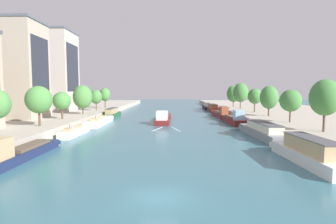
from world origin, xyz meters
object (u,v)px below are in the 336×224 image
tree_right_third (241,92)px  moored_boat_right_end (206,107)px  moored_boat_left_far (75,132)px  tree_left_distant (96,97)px  tree_right_by_lamp (255,96)px  tree_right_distant (325,98)px  moored_boat_right_lone (221,114)px  moored_boat_left_second (21,152)px  tree_right_past_mid (291,101)px  moored_boat_left_downstream (100,121)px  tree_left_midway (39,100)px  tree_left_end_of_row (62,101)px  tree_left_past_mid (83,97)px  tree_right_end_of_row (233,94)px  moored_boat_right_second (213,108)px  moored_boat_left_upstream (112,113)px  tree_right_nearest (269,97)px  moored_boat_right_upstream (262,131)px  barge_midriver (163,118)px  moored_boat_right_midway (234,119)px  moored_boat_right_far (308,152)px  tree_left_far (105,95)px

tree_right_third → moored_boat_right_end: bearing=109.0°
moored_boat_left_far → tree_left_distant: tree_left_distant is taller
tree_right_by_lamp → moored_boat_left_far: bearing=-144.9°
tree_right_distant → moored_boat_right_lone: bearing=101.9°
moored_boat_left_second → tree_right_past_mid: bearing=28.4°
moored_boat_left_downstream → tree_left_midway: size_ratio=2.38×
tree_left_end_of_row → tree_left_past_mid: tree_left_past_mid is taller
moored_boat_right_end → tree_right_end_of_row: bearing=-57.2°
tree_left_distant → tree_right_by_lamp: size_ratio=0.94×
tree_right_past_mid → tree_right_third: bearing=90.0°
moored_boat_right_second → tree_right_third: 12.74m
moored_boat_left_upstream → moored_boat_right_end: bearing=48.3°
moored_boat_left_downstream → tree_right_nearest: 38.87m
moored_boat_right_upstream → moored_boat_left_downstream: bearing=152.3°
tree_right_by_lamp → tree_right_past_mid: bearing=-91.0°
barge_midriver → moored_boat_left_downstream: bearing=-159.3°
moored_boat_right_upstream → tree_right_by_lamp: 30.48m
tree_left_past_mid → tree_right_nearest: 44.59m
moored_boat_left_downstream → tree_right_nearest: (38.45, 2.13, 5.30)m
moored_boat_right_lone → tree_right_end_of_row: tree_right_end_of_row is taller
moored_boat_right_upstream → moored_boat_right_end: (-0.61, 65.64, -0.21)m
moored_boat_right_midway → tree_right_distant: size_ratio=1.77×
tree_left_past_mid → tree_right_past_mid: 47.00m
moored_boat_left_upstream → moored_boat_right_second: bearing=32.7°
moored_boat_right_upstream → tree_left_midway: size_ratio=2.46×
moored_boat_right_end → tree_right_by_lamp: 37.83m
moored_boat_right_second → moored_boat_right_end: (-0.44, 14.43, -0.29)m
tree_left_midway → tree_left_distant: 33.98m
moored_boat_left_second → tree_right_by_lamp: bearing=48.1°
moored_boat_right_second → moored_boat_left_downstream: bearing=-131.2°
tree_left_distant → tree_right_end_of_row: bearing=22.6°
moored_boat_right_midway → moored_boat_right_second: (0.26, 33.50, 0.14)m
tree_right_third → moored_boat_right_far: bearing=-97.6°
moored_boat_left_second → moored_boat_right_midway: moored_boat_right_midway is taller
barge_midriver → tree_left_past_mid: (-20.03, 1.32, 5.09)m
moored_boat_left_downstream → tree_left_end_of_row: bearing=-141.5°
moored_boat_left_far → moored_boat_right_lone: (30.48, 30.93, 0.34)m
barge_midriver → moored_boat_left_downstream: 15.10m
moored_boat_left_far → moored_boat_right_upstream: size_ratio=0.65×
moored_boat_right_second → tree_left_end_of_row: (-37.02, -40.04, 4.31)m
moored_boat_right_end → tree_right_distant: tree_right_distant is taller
moored_boat_right_upstream → tree_left_distant: bearing=136.6°
moored_boat_right_end → tree_right_distant: 71.19m
tree_left_distant → tree_right_distant: tree_right_distant is taller
tree_right_nearest → tree_right_end_of_row: (-0.15, 34.80, 0.33)m
tree_right_by_lamp → tree_left_distant: bearing=172.8°
moored_boat_left_second → moored_boat_right_upstream: 34.62m
tree_left_end_of_row → tree_left_far: size_ratio=0.84×
moored_boat_left_upstream → tree_right_end_of_row: 44.81m
tree_left_end_of_row → moored_boat_right_midway: bearing=10.1°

